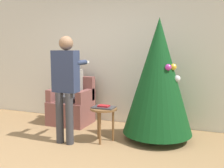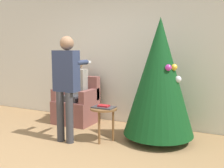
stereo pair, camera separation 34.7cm
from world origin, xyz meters
The scene contains 9 objects.
ground_plane centered at (0.00, 0.00, 0.00)m, with size 14.00×14.00×0.00m, color #99754C.
wall_back centered at (0.00, 2.23, 1.35)m, with size 8.00×0.06×2.70m.
christmas_tree centered at (1.09, 1.46, 1.04)m, with size 1.12×1.12×1.97m.
armchair centered at (-0.69, 1.76, 0.34)m, with size 0.77×0.65×0.93m.
person_seated centered at (-0.69, 1.74, 0.71)m, with size 0.36×0.46×1.28m.
person_standing centered at (-0.22, 0.79, 1.00)m, with size 0.42×0.57×1.68m.
side_stool centered at (0.32, 1.04, 0.46)m, with size 0.43×0.43×0.55m.
laptop centered at (0.32, 1.04, 0.56)m, with size 0.35×0.24×0.02m.
book centered at (0.32, 1.04, 0.58)m, with size 0.18×0.12×0.02m.
Camera 1 is at (1.94, -2.69, 1.48)m, focal length 42.00 mm.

